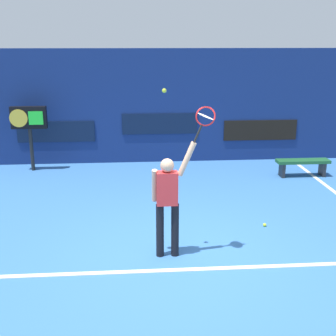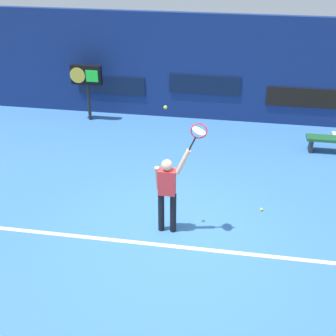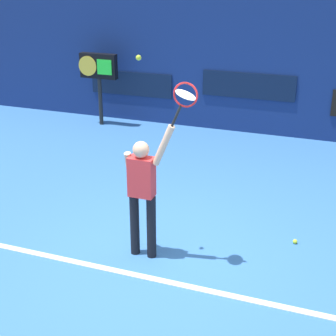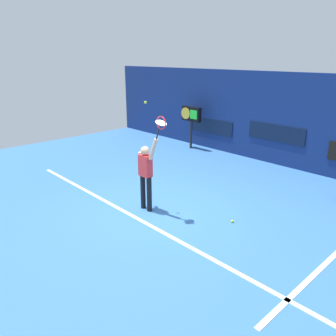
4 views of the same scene
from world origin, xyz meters
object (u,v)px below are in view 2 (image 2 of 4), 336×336
(tennis_racket, at_px, (198,132))
(court_bench, at_px, (332,141))
(tennis_ball, at_px, (165,107))
(spare_ball, at_px, (261,209))
(scoreboard_clock, at_px, (86,77))
(tennis_player, at_px, (167,190))

(tennis_racket, relative_size, court_bench, 0.44)
(tennis_ball, height_order, spare_ball, tennis_ball)
(tennis_racket, distance_m, court_bench, 5.71)
(tennis_racket, distance_m, scoreboard_clock, 6.65)
(tennis_player, xyz_separation_m, tennis_racket, (0.58, -0.00, 1.31))
(spare_ball, bearing_deg, court_bench, 58.31)
(spare_ball, bearing_deg, tennis_ball, -154.66)
(scoreboard_clock, relative_size, court_bench, 1.27)
(tennis_player, xyz_separation_m, spare_ball, (1.98, 1.03, -0.98))
(scoreboard_clock, bearing_deg, tennis_player, -57.38)
(tennis_player, distance_m, spare_ball, 2.43)
(scoreboard_clock, relative_size, spare_ball, 26.24)
(scoreboard_clock, bearing_deg, tennis_racket, -53.18)
(tennis_player, relative_size, court_bench, 1.40)
(tennis_player, relative_size, tennis_ball, 28.86)
(tennis_ball, distance_m, spare_ball, 3.51)
(tennis_player, height_order, court_bench, tennis_player)
(tennis_racket, relative_size, tennis_ball, 9.15)
(tennis_racket, bearing_deg, court_bench, 51.35)
(tennis_racket, relative_size, spare_ball, 9.15)
(tennis_ball, bearing_deg, scoreboard_clock, 122.62)
(tennis_racket, distance_m, tennis_ball, 0.76)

